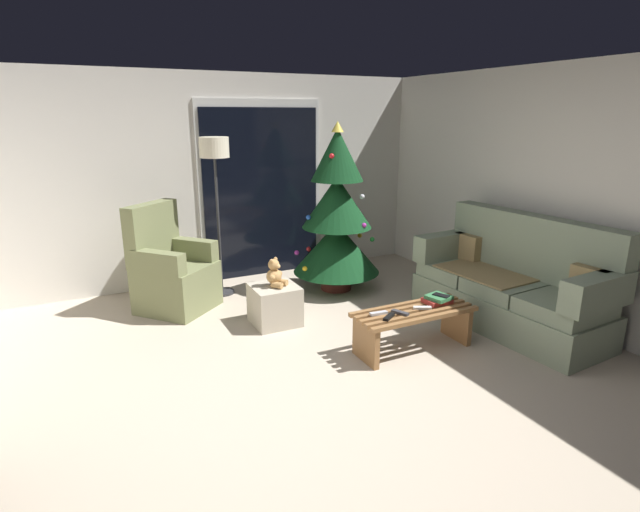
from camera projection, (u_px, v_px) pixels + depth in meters
name	position (u px, v px, depth m)	size (l,w,h in m)	color
ground_plane	(314.00, 395.00, 3.74)	(7.00, 7.00, 0.00)	#B2A38E
wall_back	(203.00, 180.00, 6.04)	(5.72, 0.12, 2.50)	silver
wall_right	(592.00, 201.00, 4.63)	(0.12, 6.00, 2.50)	silver
patio_door_frame	(262.00, 190.00, 6.32)	(1.60, 0.02, 2.20)	silver
patio_door_glass	(262.00, 194.00, 6.32)	(1.50, 0.02, 2.10)	black
couch	(512.00, 286.00, 4.91)	(0.92, 1.99, 1.08)	gray
coffee_table	(414.00, 323.00, 4.40)	(1.10, 0.40, 0.38)	olive
remote_silver	(379.00, 313.00, 4.26)	(0.04, 0.16, 0.02)	#ADADB2
remote_white	(422.00, 308.00, 4.37)	(0.04, 0.16, 0.02)	silver
remote_graphite	(400.00, 313.00, 4.27)	(0.04, 0.16, 0.02)	#333338
remote_black	(389.00, 317.00, 4.18)	(0.04, 0.16, 0.02)	black
book_stack	(438.00, 299.00, 4.51)	(0.24, 0.23, 0.07)	#A32D28
cell_phone	(441.00, 295.00, 4.48)	(0.07, 0.14, 0.01)	black
christmas_tree	(337.00, 218.00, 5.78)	(1.02, 1.02, 1.95)	#4C1E19
armchair	(172.00, 273.00, 5.31)	(0.97, 0.97, 1.13)	olive
floor_lamp	(215.00, 163.00, 5.46)	(0.32, 0.32, 1.78)	#2D2D30
ottoman	(275.00, 305.00, 4.97)	(0.44, 0.44, 0.39)	#B2A893
teddy_bear_honey	(275.00, 274.00, 4.88)	(0.21, 0.22, 0.29)	tan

